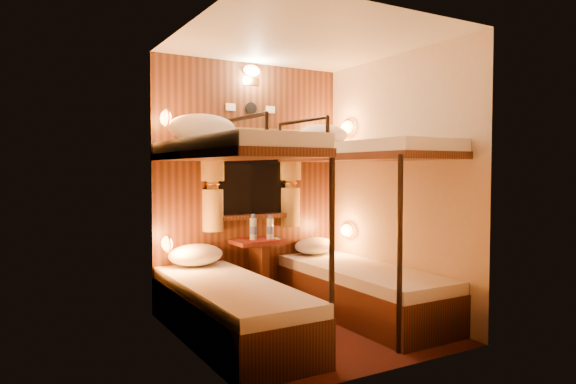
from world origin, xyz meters
TOP-DOWN VIEW (x-y plane):
  - floor at (0.00, 0.00)m, footprint 2.10×2.10m
  - ceiling at (0.00, 0.00)m, footprint 2.10×2.10m
  - wall_back at (0.00, 1.05)m, footprint 2.40×0.00m
  - wall_front at (0.00, -1.05)m, footprint 2.40×0.00m
  - wall_left at (-1.00, 0.00)m, footprint 0.00×2.40m
  - wall_right at (1.00, 0.00)m, footprint 0.00×2.40m
  - back_panel at (0.00, 1.04)m, footprint 2.00×0.03m
  - bunk_left at (-0.65, 0.07)m, footprint 0.72×1.90m
  - bunk_right at (0.65, 0.07)m, footprint 0.72×1.90m
  - window at (0.00, 1.00)m, footprint 1.00×0.12m
  - curtains at (0.00, 0.97)m, footprint 1.10×0.22m
  - back_fixtures at (0.00, 1.00)m, footprint 0.54×0.09m
  - reading_lamps at (-0.00, 0.70)m, footprint 2.00×0.20m
  - table at (0.00, 0.85)m, footprint 0.50×0.34m
  - bottle_left at (-0.06, 0.86)m, footprint 0.07×0.07m
  - bottle_right at (0.11, 0.81)m, footprint 0.07×0.07m
  - sachet_a at (0.17, 0.81)m, footprint 0.10×0.09m
  - sachet_b at (0.19, 0.87)m, footprint 0.07×0.06m
  - pillow_lower_left at (-0.65, 0.85)m, footprint 0.51×0.36m
  - pillow_lower_right at (0.65, 0.85)m, footprint 0.45×0.32m
  - pillow_upper_left at (-0.65, 0.66)m, footprint 0.61×0.43m
  - pillow_upper_right at (0.65, 0.68)m, footprint 0.53×0.38m

SIDE VIEW (x-z plane):
  - floor at x=0.00m, z-range 0.00..0.00m
  - table at x=0.00m, z-range 0.09..0.74m
  - pillow_lower_right at x=0.65m, z-range 0.46..0.63m
  - pillow_lower_left at x=-0.65m, z-range 0.46..0.66m
  - bunk_left at x=-0.65m, z-range -0.35..1.47m
  - bunk_right at x=0.65m, z-range -0.35..1.47m
  - sachet_b at x=0.19m, z-range 0.65..0.65m
  - sachet_a at x=0.17m, z-range 0.65..0.66m
  - bottle_right at x=0.11m, z-range 0.63..0.88m
  - bottle_left at x=-0.06m, z-range 0.63..0.89m
  - window at x=0.00m, z-range 0.79..1.58m
  - wall_back at x=0.00m, z-range 0.00..2.40m
  - wall_front at x=0.00m, z-range 0.00..2.40m
  - wall_left at x=-1.00m, z-range 0.00..2.40m
  - wall_right at x=1.00m, z-range 0.00..2.40m
  - back_panel at x=0.00m, z-range 0.00..2.40m
  - reading_lamps at x=0.00m, z-range 0.62..1.86m
  - curtains at x=0.00m, z-range 0.76..1.76m
  - pillow_upper_right at x=0.65m, z-range 1.59..1.79m
  - pillow_upper_left at x=-0.65m, z-range 1.59..1.83m
  - back_fixtures at x=0.00m, z-range 2.00..2.49m
  - ceiling at x=0.00m, z-range 2.40..2.40m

